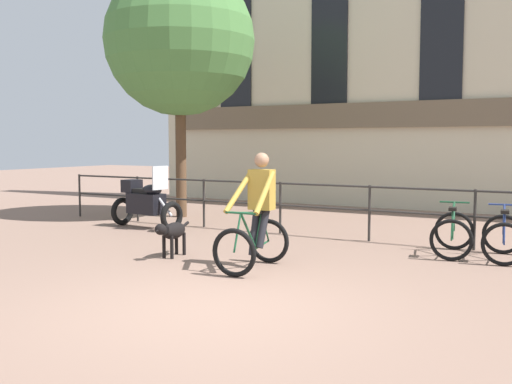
% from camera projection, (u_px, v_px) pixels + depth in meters
% --- Properties ---
extents(ground_plane, '(60.00, 60.00, 0.00)m').
position_uv_depth(ground_plane, '(215.00, 308.00, 6.71)').
color(ground_plane, '#846656').
extents(canal_railing, '(15.05, 0.05, 1.05)m').
position_uv_depth(canal_railing, '(370.00, 204.00, 11.15)').
color(canal_railing, '#2D2B28').
rests_on(canal_railing, ground_plane).
extents(building_facade, '(18.00, 0.72, 9.63)m').
position_uv_depth(building_facade, '(445.00, 30.00, 15.81)').
color(building_facade, beige).
rests_on(building_facade, ground_plane).
extents(cyclist_with_bike, '(0.74, 1.20, 1.70)m').
position_uv_depth(cyclist_with_bike, '(256.00, 216.00, 8.79)').
color(cyclist_with_bike, black).
rests_on(cyclist_with_bike, ground_plane).
extents(dog, '(0.28, 0.97, 0.59)m').
position_uv_depth(dog, '(172.00, 232.00, 9.62)').
color(dog, black).
rests_on(dog, ground_plane).
extents(parked_motorcycle, '(1.68, 0.78, 1.35)m').
position_uv_depth(parked_motorcycle, '(146.00, 202.00, 12.88)').
color(parked_motorcycle, black).
rests_on(parked_motorcycle, ground_plane).
extents(parked_bicycle_near_lamp, '(0.83, 1.20, 0.86)m').
position_uv_depth(parked_bicycle_near_lamp, '(453.00, 234.00, 9.79)').
color(parked_bicycle_near_lamp, black).
rests_on(parked_bicycle_near_lamp, ground_plane).
extents(parked_bicycle_mid_left, '(0.81, 1.19, 0.86)m').
position_uv_depth(parked_bicycle_mid_left, '(504.00, 237.00, 9.41)').
color(parked_bicycle_mid_left, black).
rests_on(parked_bicycle_mid_left, ground_plane).
extents(tree_canalside_left, '(3.63, 3.63, 6.12)m').
position_uv_depth(tree_canalside_left, '(180.00, 41.00, 14.47)').
color(tree_canalside_left, brown).
rests_on(tree_canalside_left, ground_plane).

